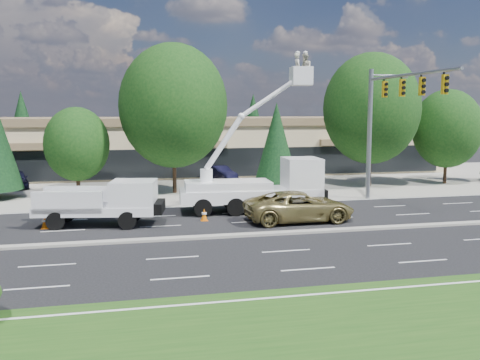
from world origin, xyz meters
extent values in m
plane|color=black|center=(0.00, 0.00, 0.00)|extent=(140.00, 140.00, 0.00)
cube|color=gray|center=(0.00, 20.00, 0.01)|extent=(140.00, 22.00, 0.01)
cube|color=#1D4814|center=(0.00, -13.00, 0.01)|extent=(140.00, 10.00, 0.01)
cube|color=gray|center=(0.00, 0.00, 0.06)|extent=(120.00, 0.55, 0.12)
cube|color=tan|center=(0.00, 30.00, 2.50)|extent=(50.00, 15.00, 5.00)
cube|color=brown|center=(0.00, 30.00, 5.15)|extent=(50.40, 15.40, 0.70)
cube|color=black|center=(0.00, 22.45, 1.50)|extent=(48.00, 0.12, 2.60)
cylinder|color=#332114|center=(-10.00, 15.00, 1.05)|extent=(0.28, 0.28, 2.09)
ellipsoid|color=black|center=(-10.00, 15.00, 3.78)|extent=(4.65, 4.65, 5.35)
cylinder|color=#332114|center=(-3.00, 15.00, 1.81)|extent=(0.28, 0.28, 3.62)
ellipsoid|color=black|center=(-3.00, 15.00, 6.53)|extent=(8.04, 8.04, 9.24)
cylinder|color=#332114|center=(5.00, 15.00, 0.40)|extent=(0.26, 0.26, 0.80)
cone|color=black|center=(5.00, 15.00, 3.67)|extent=(3.47, 3.47, 6.33)
cylinder|color=#332114|center=(13.00, 15.00, 1.76)|extent=(0.28, 0.28, 3.52)
ellipsoid|color=black|center=(13.00, 15.00, 6.35)|extent=(7.82, 7.82, 8.99)
cylinder|color=#332114|center=(20.00, 15.00, 1.30)|extent=(0.28, 0.28, 2.59)
ellipsoid|color=black|center=(20.00, 15.00, 4.68)|extent=(5.76, 5.76, 6.62)
cylinder|color=#332114|center=(-18.00, 42.00, 0.40)|extent=(0.26, 0.26, 0.80)
cone|color=black|center=(-18.00, 42.00, 4.56)|extent=(4.31, 4.31, 7.88)
cylinder|color=#332114|center=(-4.00, 42.00, 0.40)|extent=(0.26, 0.26, 0.80)
cone|color=black|center=(-4.00, 42.00, 6.01)|extent=(5.68, 5.68, 10.38)
cylinder|color=#332114|center=(10.00, 42.00, 0.40)|extent=(0.26, 0.26, 0.80)
cone|color=black|center=(10.00, 42.00, 4.49)|extent=(4.25, 4.25, 7.76)
cylinder|color=#332114|center=(22.00, 42.00, 0.40)|extent=(0.26, 0.26, 0.80)
cone|color=black|center=(22.00, 42.00, 5.07)|extent=(4.79, 4.79, 8.76)
cylinder|color=gray|center=(10.00, 9.20, 4.50)|extent=(0.32, 0.32, 9.00)
cylinder|color=gray|center=(10.00, 4.20, 8.30)|extent=(0.20, 10.00, 0.20)
cylinder|color=gray|center=(11.30, 9.20, 8.60)|extent=(2.60, 0.12, 0.12)
cube|color=gold|center=(10.00, 7.20, 7.55)|extent=(0.32, 0.22, 1.05)
cube|color=gold|center=(10.00, 5.00, 7.55)|extent=(0.32, 0.22, 1.05)
cube|color=gold|center=(10.00, 2.80, 7.55)|extent=(0.32, 0.22, 1.05)
cube|color=gold|center=(10.00, 0.60, 7.55)|extent=(0.32, 0.22, 1.05)
cube|color=white|center=(-8.32, 4.20, 0.90)|extent=(6.66, 3.44, 0.48)
cube|color=white|center=(-6.35, 3.83, 1.64)|extent=(2.70, 2.66, 1.59)
cube|color=black|center=(-5.67, 3.71, 1.85)|extent=(0.45, 1.99, 1.06)
cube|color=white|center=(-9.39, 5.42, 1.43)|extent=(3.59, 0.97, 1.16)
cube|color=white|center=(-9.75, 3.44, 1.43)|extent=(3.59, 0.97, 1.16)
cube|color=white|center=(0.71, 6.20, 1.07)|extent=(8.76, 3.21, 0.75)
cube|color=white|center=(3.92, 5.96, 2.20)|extent=(2.33, 2.68, 2.15)
cube|color=black|center=(4.72, 5.90, 2.36)|extent=(0.25, 2.15, 1.29)
cube|color=white|center=(-0.68, 6.30, 1.66)|extent=(5.32, 2.85, 0.54)
cylinder|color=white|center=(-1.97, 6.40, 2.25)|extent=(0.75, 0.75, 0.86)
cube|color=white|center=(3.79, 5.97, 8.24)|extent=(1.25, 1.05, 1.16)
imported|color=beige|center=(3.56, 5.98, 8.67)|extent=(0.49, 0.71, 1.85)
imported|color=beige|center=(4.03, 5.95, 8.67)|extent=(0.77, 0.95, 1.85)
ellipsoid|color=white|center=(3.56, 5.98, 9.61)|extent=(0.28, 0.28, 0.19)
ellipsoid|color=white|center=(4.03, 5.95, 9.61)|extent=(0.28, 0.28, 0.19)
cube|color=orange|center=(-10.97, 4.01, 0.01)|extent=(0.40, 0.40, 0.03)
cone|color=orange|center=(-10.97, 4.01, 0.35)|extent=(0.36, 0.36, 0.70)
cylinder|color=white|center=(-10.97, 4.01, 0.42)|extent=(0.29, 0.29, 0.10)
cube|color=orange|center=(-2.48, 4.16, 0.01)|extent=(0.40, 0.40, 0.03)
cone|color=orange|center=(-2.48, 4.16, 0.35)|extent=(0.36, 0.36, 0.70)
cylinder|color=white|center=(-2.48, 4.16, 0.42)|extent=(0.29, 0.29, 0.10)
cube|color=orange|center=(1.54, 3.93, 0.01)|extent=(0.40, 0.40, 0.03)
cone|color=orange|center=(1.54, 3.93, 0.35)|extent=(0.36, 0.36, 0.70)
cylinder|color=white|center=(1.54, 3.93, 0.42)|extent=(0.29, 0.29, 0.10)
imported|color=olive|center=(2.69, 2.80, 0.85)|extent=(6.16, 2.90, 1.70)
imported|color=black|center=(-15.17, 20.44, 0.72)|extent=(2.62, 4.49, 1.43)
imported|color=black|center=(1.66, 21.00, 0.67)|extent=(2.63, 4.32, 1.34)
camera|label=1|loc=(-7.11, -25.12, 6.12)|focal=40.00mm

